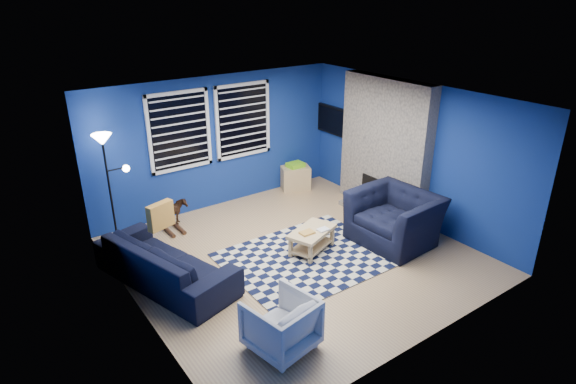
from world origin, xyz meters
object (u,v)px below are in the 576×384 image
object	(u,v)px
sofa	(165,262)
floor_lamp	(106,155)
armchair_bent	(281,324)
tv	(334,121)
coffee_table	(312,236)
rocking_horse	(171,214)
cabinet	(295,177)
armchair_big	(394,218)

from	to	relation	value
sofa	floor_lamp	distance (m)	2.06
sofa	armchair_bent	world-z (taller)	armchair_bent
tv	coffee_table	xyz separation A→B (m)	(-2.16, -2.04, -1.12)
armchair_bent	rocking_horse	distance (m)	3.58
tv	cabinet	size ratio (longest dim) A/B	1.46
armchair_bent	armchair_big	bearing A→B (deg)	-171.24
armchair_big	floor_lamp	bearing A→B (deg)	-129.76
armchair_bent	floor_lamp	world-z (taller)	floor_lamp
rocking_horse	tv	bearing A→B (deg)	-94.22
sofa	rocking_horse	bearing A→B (deg)	-41.62
sofa	coffee_table	bearing A→B (deg)	-119.73
armchair_big	coffee_table	size ratio (longest dim) A/B	1.41
armchair_bent	floor_lamp	size ratio (longest dim) A/B	0.40
tv	coffee_table	bearing A→B (deg)	-136.68
sofa	cabinet	size ratio (longest dim) A/B	3.30
tv	rocking_horse	size ratio (longest dim) A/B	1.74
sofa	armchair_big	xyz separation A→B (m)	(3.57, -1.05, 0.10)
floor_lamp	cabinet	bearing A→B (deg)	1.14
armchair_bent	cabinet	distance (m)	4.89
coffee_table	armchair_big	bearing A→B (deg)	-20.90
rocking_horse	floor_lamp	world-z (taller)	floor_lamp
cabinet	rocking_horse	bearing A→B (deg)	-152.77
armchair_big	armchair_bent	xyz separation A→B (m)	(-3.01, -1.04, -0.09)
rocking_horse	cabinet	world-z (taller)	cabinet
sofa	rocking_horse	distance (m)	1.64
rocking_horse	floor_lamp	bearing A→B (deg)	73.46
tv	rocking_horse	bearing A→B (deg)	-179.78
sofa	rocking_horse	xyz separation A→B (m)	(0.71, 1.48, -0.02)
armchair_bent	sofa	bearing A→B (deg)	-85.45
armchair_bent	rocking_horse	xyz separation A→B (m)	(0.15, 3.58, -0.02)
floor_lamp	sofa	bearing A→B (deg)	-83.98
rocking_horse	cabinet	distance (m)	2.90
floor_lamp	rocking_horse	bearing A→B (deg)	-12.10
armchair_big	coffee_table	xyz separation A→B (m)	(-1.33, 0.51, -0.14)
sofa	cabinet	xyz separation A→B (m)	(3.59, 1.75, -0.08)
coffee_table	floor_lamp	distance (m)	3.50
sofa	rocking_horse	size ratio (longest dim) A/B	3.93
armchair_big	coffee_table	distance (m)	1.43
tv	armchair_bent	bearing A→B (deg)	-136.94
coffee_table	floor_lamp	xyz separation A→B (m)	(-2.42, 2.21, 1.24)
armchair_bent	coffee_table	size ratio (longest dim) A/B	0.79
armchair_big	rocking_horse	distance (m)	3.82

